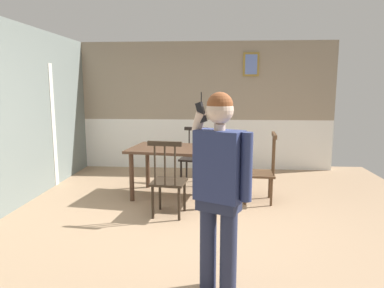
{
  "coord_description": "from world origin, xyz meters",
  "views": [
    {
      "loc": [
        0.27,
        -4.26,
        1.71
      ],
      "look_at": [
        0.01,
        -0.74,
        1.13
      ],
      "focal_mm": 32.91,
      "sensor_mm": 36.0,
      "label": 1
    }
  ],
  "objects_px": {
    "chair_near_window": "(168,180)",
    "chair_by_doorway": "(261,171)",
    "dining_table": "(183,154)",
    "person_figure": "(220,182)",
    "chair_at_table_head": "(194,157)"
  },
  "relations": [
    {
      "from": "chair_near_window",
      "to": "person_figure",
      "type": "height_order",
      "value": "person_figure"
    },
    {
      "from": "chair_by_doorway",
      "to": "person_figure",
      "type": "height_order",
      "value": "person_figure"
    },
    {
      "from": "chair_near_window",
      "to": "chair_at_table_head",
      "type": "height_order",
      "value": "chair_near_window"
    },
    {
      "from": "chair_by_doorway",
      "to": "chair_at_table_head",
      "type": "distance_m",
      "value": 1.47
    },
    {
      "from": "chair_near_window",
      "to": "chair_by_doorway",
      "type": "height_order",
      "value": "chair_by_doorway"
    },
    {
      "from": "dining_table",
      "to": "chair_at_table_head",
      "type": "height_order",
      "value": "chair_at_table_head"
    },
    {
      "from": "dining_table",
      "to": "chair_near_window",
      "type": "height_order",
      "value": "chair_near_window"
    },
    {
      "from": "chair_by_doorway",
      "to": "person_figure",
      "type": "distance_m",
      "value": 2.54
    },
    {
      "from": "dining_table",
      "to": "chair_near_window",
      "type": "bearing_deg",
      "value": -97.42
    },
    {
      "from": "chair_near_window",
      "to": "chair_at_table_head",
      "type": "relative_size",
      "value": 1.05
    },
    {
      "from": "chair_by_doorway",
      "to": "person_figure",
      "type": "relative_size",
      "value": 0.62
    },
    {
      "from": "dining_table",
      "to": "person_figure",
      "type": "relative_size",
      "value": 1.03
    },
    {
      "from": "chair_at_table_head",
      "to": "person_figure",
      "type": "relative_size",
      "value": 0.59
    },
    {
      "from": "chair_near_window",
      "to": "person_figure",
      "type": "bearing_deg",
      "value": -62.65
    },
    {
      "from": "chair_near_window",
      "to": "person_figure",
      "type": "xyz_separation_m",
      "value": [
        0.67,
        -1.71,
        0.47
      ]
    }
  ]
}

